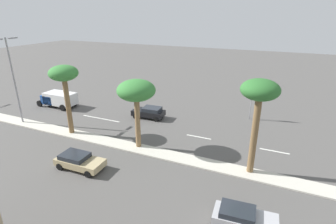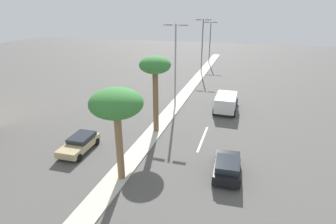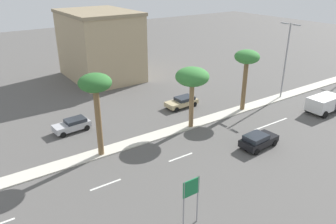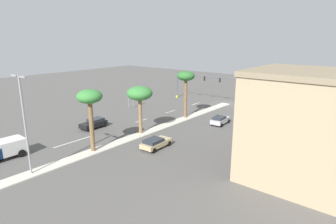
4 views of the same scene
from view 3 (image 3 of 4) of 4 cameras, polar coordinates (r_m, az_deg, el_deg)
name	(u,v)px [view 3 (image 3 of 4)]	position (r m, az deg, el deg)	size (l,w,h in m)	color
ground_plane	(236,111)	(43.27, 11.66, 0.17)	(160.00, 160.00, 0.00)	#565451
median_curb	(284,96)	(50.14, 19.27, 2.63)	(1.80, 85.08, 0.12)	beige
lane_stripe_outboard	(106,185)	(28.97, -10.64, -12.19)	(0.20, 2.80, 0.01)	silver
lane_stripe_left	(181,157)	(32.25, 2.22, -7.76)	(0.20, 2.80, 0.01)	silver
lane_stripe_far	(263,127)	(39.68, 16.06, -2.46)	(0.20, 2.80, 0.01)	silver
lane_stripe_front	(279,121)	(41.77, 18.57, -1.46)	(0.20, 2.80, 0.01)	silver
directional_road_sign	(191,193)	(23.14, 3.97, -13.75)	(0.10, 1.34, 3.79)	gray
commercial_building	(100,45)	(55.79, -11.63, 11.20)	(13.71, 10.17, 10.79)	tan
palm_tree_outboard	(95,88)	(30.39, -12.37, 4.13)	(3.02, 3.02, 8.10)	brown
palm_tree_near	(192,78)	(36.01, 4.19, 5.84)	(3.69, 3.69, 6.93)	olive
palm_tree_far	(247,60)	(41.72, 13.39, 8.70)	(3.05, 3.05, 7.68)	brown
street_lamp_front	(286,55)	(47.83, 19.66, 9.17)	(2.90, 0.24, 10.19)	gray
sedan_tan_leading	(182,102)	(43.46, 2.44, 1.78)	(2.14, 4.36, 1.31)	tan
sedan_silver_mid	(72,125)	(38.37, -16.11, -2.13)	(2.14, 4.09, 1.39)	#B2B2B7
sedan_black_inboard	(258,140)	(34.81, 15.23, -4.68)	(2.22, 4.23, 1.47)	black
box_truck	(326,103)	(46.29, 25.49, 1.45)	(2.64, 5.66, 2.11)	#234C99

